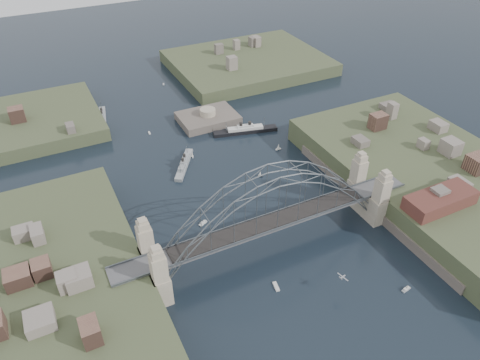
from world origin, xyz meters
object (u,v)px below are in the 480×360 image
wharf_shed (440,200)px  naval_cruiser_far (103,117)px  bridge (272,210)px  naval_cruiser_near (184,164)px  ocean_liner (245,130)px  fort_island (208,122)px

wharf_shed → naval_cruiser_far: (-68.20, 104.13, -9.10)m
bridge → naval_cruiser_far: (-24.20, 90.13, -11.42)m
wharf_shed → naval_cruiser_near: bearing=130.7°
bridge → naval_cruiser_near: size_ratio=5.07×
bridge → ocean_liner: bearing=69.3°
fort_island → bridge: bearing=-99.7°
ocean_liner → bridge: bearing=-110.7°
ocean_liner → wharf_shed: bearing=-72.0°
naval_cruiser_far → wharf_shed: bearing=-56.8°
naval_cruiser_near → naval_cruiser_far: 47.81m
naval_cruiser_far → ocean_liner: (45.37, -33.97, 0.02)m
naval_cruiser_near → naval_cruiser_far: size_ratio=0.96×
fort_island → naval_cruiser_near: fort_island is taller
naval_cruiser_near → ocean_liner: bearing=20.7°
wharf_shed → ocean_liner: wharf_shed is taller
wharf_shed → ocean_liner: bearing=108.0°
bridge → wharf_shed: 46.23m
naval_cruiser_far → ocean_liner: bearing=-36.8°
fort_island → wharf_shed: 90.48m
fort_island → ocean_liner: ocean_liner is taller
fort_island → ocean_liner: 16.65m
wharf_shed → ocean_liner: (-22.83, 70.16, -9.08)m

